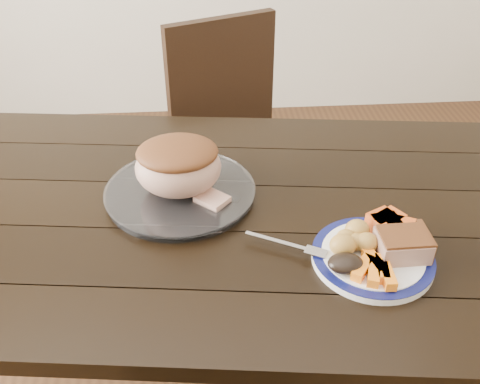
{
  "coord_description": "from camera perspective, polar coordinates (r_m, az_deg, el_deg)",
  "views": [
    {
      "loc": [
        0.01,
        -1.0,
        1.5
      ],
      "look_at": [
        0.08,
        -0.02,
        0.8
      ],
      "focal_mm": 40.0,
      "sensor_mm": 36.0,
      "label": 1
    }
  ],
  "objects": [
    {
      "name": "dining_table",
      "position": [
        1.31,
        -3.57,
        -4.75
      ],
      "size": [
        1.69,
        1.08,
        0.75
      ],
      "rotation": [
        0.0,
        0.0,
        -0.12
      ],
      "color": "black",
      "rests_on": "ground"
    },
    {
      "name": "chair_far",
      "position": [
        1.99,
        -0.5,
        6.02
      ],
      "size": [
        0.55,
        0.56,
        0.93
      ],
      "rotation": [
        0.0,
        0.0,
        3.54
      ],
      "color": "black",
      "rests_on": "ground"
    },
    {
      "name": "dinner_plate",
      "position": [
        1.13,
        13.93,
        -6.86
      ],
      "size": [
        0.25,
        0.25,
        0.02
      ],
      "primitive_type": "cylinder",
      "color": "white",
      "rests_on": "dining_table"
    },
    {
      "name": "plate_rim",
      "position": [
        1.13,
        13.99,
        -6.53
      ],
      "size": [
        0.25,
        0.25,
        0.02
      ],
      "primitive_type": "torus",
      "color": "#0E1248",
      "rests_on": "dinner_plate"
    },
    {
      "name": "serving_platter",
      "position": [
        1.29,
        -6.38,
        -0.14
      ],
      "size": [
        0.35,
        0.35,
        0.02
      ],
      "primitive_type": "cylinder",
      "color": "white",
      "rests_on": "dining_table"
    },
    {
      "name": "pork_slice",
      "position": [
        1.12,
        16.93,
        -5.47
      ],
      "size": [
        0.1,
        0.08,
        0.04
      ],
      "primitive_type": "cube",
      "rotation": [
        0.0,
        0.0,
        0.02
      ],
      "color": "tan",
      "rests_on": "dinner_plate"
    },
    {
      "name": "roasted_potatoes",
      "position": [
        1.12,
        12.01,
        -4.94
      ],
      "size": [
        0.1,
        0.09,
        0.05
      ],
      "color": "gold",
      "rests_on": "dinner_plate"
    },
    {
      "name": "carrot_batons",
      "position": [
        1.08,
        14.29,
        -8.0
      ],
      "size": [
        0.08,
        0.11,
        0.02
      ],
      "color": "orange",
      "rests_on": "dinner_plate"
    },
    {
      "name": "pumpkin_wedges",
      "position": [
        1.18,
        15.6,
        -3.35
      ],
      "size": [
        0.1,
        0.09,
        0.04
      ],
      "color": "#F5571B",
      "rests_on": "dinner_plate"
    },
    {
      "name": "dark_mushroom",
      "position": [
        1.07,
        11.19,
        -7.47
      ],
      "size": [
        0.07,
        0.05,
        0.03
      ],
      "primitive_type": "ellipsoid",
      "color": "black",
      "rests_on": "dinner_plate"
    },
    {
      "name": "fork",
      "position": [
        1.12,
        5.52,
        -5.74
      ],
      "size": [
        0.17,
        0.1,
        0.0
      ],
      "rotation": [
        0.0,
        0.0,
        -0.48
      ],
      "color": "silver",
      "rests_on": "dinner_plate"
    },
    {
      "name": "roast_joint",
      "position": [
        1.24,
        -6.59,
        2.61
      ],
      "size": [
        0.2,
        0.17,
        0.13
      ],
      "primitive_type": "ellipsoid",
      "color": "tan",
      "rests_on": "serving_platter"
    },
    {
      "name": "cut_slice",
      "position": [
        1.23,
        -2.98,
        -0.83
      ],
      "size": [
        0.09,
        0.09,
        0.02
      ],
      "primitive_type": "cube",
      "rotation": [
        0.0,
        0.0,
        -0.73
      ],
      "color": "tan",
      "rests_on": "serving_platter"
    },
    {
      "name": "carving_knife",
      "position": [
        1.3,
        -3.79,
        0.24
      ],
      "size": [
        0.26,
        0.22,
        0.01
      ],
      "rotation": [
        0.0,
        0.0,
        -0.67
      ],
      "color": "silver",
      "rests_on": "dining_table"
    }
  ]
}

